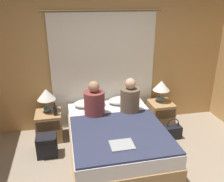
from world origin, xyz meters
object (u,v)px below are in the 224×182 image
at_px(pillow_left, 90,103).
at_px(person_left_in_bed, 94,102).
at_px(nightstand_right, 160,114).
at_px(pillow_right, 123,100).
at_px(backpack_on_floor, 47,144).
at_px(lamp_left, 46,96).
at_px(beer_bottle_on_left_stand, 55,110).
at_px(nightstand_left, 49,126).
at_px(person_right_in_bed, 130,99).
at_px(handbag_on_floor, 172,132).
at_px(bed, 116,140).
at_px(lamp_right, 161,87).
at_px(laptop_on_bed, 122,145).

distance_m(pillow_left, person_left_in_bed, 0.41).
bearing_deg(nightstand_right, pillow_right, 175.21).
distance_m(nightstand_right, backpack_on_floor, 2.18).
xyz_separation_m(lamp_left, pillow_right, (1.36, 0.00, -0.21)).
height_order(pillow_right, beer_bottle_on_left_stand, beer_bottle_on_left_stand).
distance_m(lamp_left, pillow_left, 0.76).
xyz_separation_m(pillow_left, backpack_on_floor, (-0.76, -0.58, -0.38)).
distance_m(nightstand_left, person_left_in_bed, 0.98).
relative_size(lamp_left, person_right_in_bed, 0.70).
bearing_deg(handbag_on_floor, person_left_in_bed, 173.58).
height_order(bed, nightstand_left, bed).
relative_size(bed, lamp_right, 4.58).
distance_m(person_right_in_bed, handbag_on_floor, 1.01).
relative_size(lamp_left, lamp_right, 1.00).
relative_size(bed, laptop_on_bed, 6.21).
distance_m(person_right_in_bed, laptop_on_bed, 1.08).
bearing_deg(lamp_right, lamp_left, 180.00).
xyz_separation_m(lamp_right, pillow_right, (-0.73, 0.00, -0.21)).
height_order(nightstand_left, person_left_in_bed, person_left_in_bed).
bearing_deg(nightstand_left, lamp_left, 90.00).
height_order(beer_bottle_on_left_stand, backpack_on_floor, beer_bottle_on_left_stand).
distance_m(nightstand_left, nightstand_right, 2.09).
distance_m(beer_bottle_on_left_stand, handbag_on_floor, 2.09).
xyz_separation_m(person_left_in_bed, backpack_on_floor, (-0.80, -0.22, -0.56)).
height_order(bed, lamp_right, lamp_right).
bearing_deg(beer_bottle_on_left_stand, bed, -32.63).
distance_m(person_left_in_bed, beer_bottle_on_left_stand, 0.70).
distance_m(nightstand_right, pillow_left, 1.40).
xyz_separation_m(person_right_in_bed, backpack_on_floor, (-1.41, -0.22, -0.57)).
relative_size(lamp_right, laptop_on_bed, 1.35).
xyz_separation_m(nightstand_right, handbag_on_floor, (0.05, -0.46, -0.12)).
distance_m(nightstand_left, pillow_left, 0.81).
bearing_deg(nightstand_left, lamp_right, 1.63).
relative_size(bed, person_right_in_bed, 3.19).
xyz_separation_m(bed, person_right_in_bed, (0.33, 0.39, 0.51)).
bearing_deg(person_right_in_bed, nightstand_left, 167.68).
bearing_deg(lamp_right, bed, -144.27).
relative_size(pillow_right, beer_bottle_on_left_stand, 2.49).
bearing_deg(pillow_right, nightstand_left, -177.42).
xyz_separation_m(beer_bottle_on_left_stand, handbag_on_floor, (2.01, -0.35, -0.46)).
relative_size(lamp_right, handbag_on_floor, 1.08).
distance_m(pillow_left, person_right_in_bed, 0.76).
height_order(beer_bottle_on_left_stand, laptop_on_bed, beer_bottle_on_left_stand).
height_order(bed, nightstand_right, bed).
bearing_deg(pillow_left, beer_bottle_on_left_stand, -164.40).
distance_m(person_left_in_bed, person_right_in_bed, 0.61).
xyz_separation_m(nightstand_left, lamp_left, (0.00, 0.06, 0.54)).
height_order(bed, pillow_left, pillow_left).
bearing_deg(nightstand_left, pillow_right, 2.58).
bearing_deg(bed, person_right_in_bed, 49.77).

